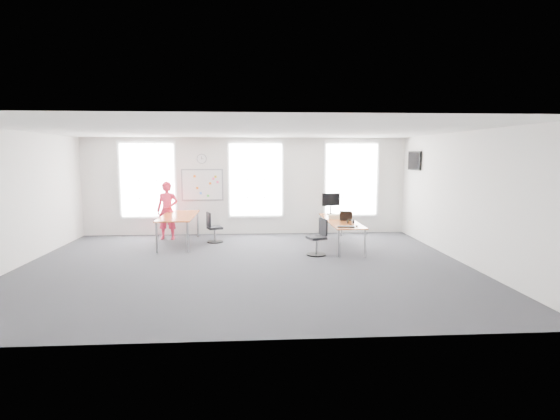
{
  "coord_description": "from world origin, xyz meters",
  "views": [
    {
      "loc": [
        0.16,
        -9.59,
        2.47
      ],
      "look_at": [
        0.87,
        1.2,
        1.1
      ],
      "focal_mm": 28.0,
      "sensor_mm": 36.0,
      "label": 1
    }
  ],
  "objects": [
    {
      "name": "lens_cap",
      "position": [
        2.68,
        1.27,
        0.7
      ],
      "size": [
        0.07,
        0.07,
        0.01
      ],
      "primitive_type": "cylinder",
      "rotation": [
        0.0,
        0.0,
        -0.16
      ],
      "color": "black",
      "rests_on": "desk_right"
    },
    {
      "name": "monitor",
      "position": [
        2.54,
        3.26,
        1.08
      ],
      "size": [
        0.56,
        0.23,
        0.63
      ],
      "rotation": [
        0.0,
        0.0,
        0.24
      ],
      "color": "black",
      "rests_on": "desk_right"
    },
    {
      "name": "person",
      "position": [
        -2.3,
        3.25,
        0.85
      ],
      "size": [
        0.66,
        0.47,
        1.71
      ],
      "primitive_type": "imported",
      "rotation": [
        0.0,
        0.0,
        -0.1
      ],
      "color": "#E22744",
      "rests_on": "ground"
    },
    {
      "name": "laptop_sleeve",
      "position": [
        2.7,
        1.92,
        0.83
      ],
      "size": [
        0.33,
        0.2,
        0.26
      ],
      "rotation": [
        0.0,
        0.0,
        -0.1
      ],
      "color": "black",
      "rests_on": "desk_right"
    },
    {
      "name": "chair_left",
      "position": [
        -0.93,
        2.7,
        0.38
      ],
      "size": [
        0.5,
        0.5,
        0.86
      ],
      "rotation": [
        0.0,
        0.0,
        1.92
      ],
      "color": "black",
      "rests_on": "ground"
    },
    {
      "name": "chair_right",
      "position": [
        1.8,
        0.94,
        0.4
      ],
      "size": [
        0.52,
        0.52,
        0.91
      ],
      "rotation": [
        0.0,
        0.0,
        -1.25
      ],
      "color": "black",
      "rests_on": "ground"
    },
    {
      "name": "window_left",
      "position": [
        -3.0,
        3.97,
        1.7
      ],
      "size": [
        1.6,
        0.06,
        2.2
      ],
      "primitive_type": "cube",
      "color": "white",
      "rests_on": "wall_back"
    },
    {
      "name": "wall_left",
      "position": [
        -5.0,
        0.0,
        1.5
      ],
      "size": [
        0.0,
        10.0,
        10.0
      ],
      "primitive_type": "plane",
      "rotation": [
        1.57,
        0.0,
        1.57
      ],
      "color": "silver",
      "rests_on": "ground"
    },
    {
      "name": "wall_back",
      "position": [
        0.0,
        4.0,
        1.5
      ],
      "size": [
        10.0,
        0.0,
        10.0
      ],
      "primitive_type": "plane",
      "rotation": [
        1.57,
        0.0,
        0.0
      ],
      "color": "silver",
      "rests_on": "ground"
    },
    {
      "name": "ceiling",
      "position": [
        0.0,
        0.0,
        3.0
      ],
      "size": [
        10.0,
        10.0,
        0.0
      ],
      "primitive_type": "plane",
      "rotation": [
        3.14,
        0.0,
        0.0
      ],
      "color": "white",
      "rests_on": "ground"
    },
    {
      "name": "wall_clock",
      "position": [
        -1.35,
        3.97,
        2.35
      ],
      "size": [
        0.3,
        0.04,
        0.3
      ],
      "primitive_type": "cylinder",
      "rotation": [
        1.57,
        0.0,
        0.0
      ],
      "color": "gray",
      "rests_on": "wall_back"
    },
    {
      "name": "keyboard",
      "position": [
        2.49,
        0.88,
        0.71
      ],
      "size": [
        0.45,
        0.24,
        0.02
      ],
      "primitive_type": "cube",
      "rotation": [
        0.0,
        0.0,
        -0.22
      ],
      "color": "black",
      "rests_on": "desk_right"
    },
    {
      "name": "window_right",
      "position": [
        3.3,
        3.97,
        1.7
      ],
      "size": [
        1.6,
        0.06,
        2.2
      ],
      "primitive_type": "cube",
      "color": "white",
      "rests_on": "wall_back"
    },
    {
      "name": "whiteboard",
      "position": [
        -1.35,
        3.97,
        1.55
      ],
      "size": [
        1.2,
        0.03,
        0.9
      ],
      "primitive_type": "cube",
      "color": "white",
      "rests_on": "wall_back"
    },
    {
      "name": "headphones",
      "position": [
        2.73,
        1.49,
        0.75
      ],
      "size": [
        0.19,
        0.1,
        0.11
      ],
      "rotation": [
        0.0,
        0.0,
        -0.25
      ],
      "color": "black",
      "rests_on": "desk_right"
    },
    {
      "name": "window_mid",
      "position": [
        0.3,
        3.97,
        1.7
      ],
      "size": [
        1.6,
        0.06,
        2.2
      ],
      "primitive_type": "cube",
      "color": "white",
      "rests_on": "wall_back"
    },
    {
      "name": "floor",
      "position": [
        0.0,
        0.0,
        0.0
      ],
      "size": [
        10.0,
        10.0,
        0.0
      ],
      "primitive_type": "plane",
      "color": "#242428",
      "rests_on": "ground"
    },
    {
      "name": "mouse",
      "position": [
        2.76,
        0.95,
        0.72
      ],
      "size": [
        0.07,
        0.11,
        0.04
      ],
      "primitive_type": "ellipsoid",
      "rotation": [
        0.0,
        0.0,
        -0.01
      ],
      "color": "black",
      "rests_on": "desk_right"
    },
    {
      "name": "paper_stack",
      "position": [
        2.48,
        2.36,
        0.76
      ],
      "size": [
        0.37,
        0.3,
        0.11
      ],
      "primitive_type": "cube",
      "rotation": [
        0.0,
        0.0,
        -0.15
      ],
      "color": "beige",
      "rests_on": "desk_right"
    },
    {
      "name": "desk_right",
      "position": [
        2.59,
        2.07,
        0.65
      ],
      "size": [
        0.76,
        2.87,
        0.7
      ],
      "color": "#BD5E2D",
      "rests_on": "ground"
    },
    {
      "name": "desk_left",
      "position": [
        -1.85,
        2.48,
        0.75
      ],
      "size": [
        0.89,
        2.24,
        0.82
      ],
      "color": "#BD5E2D",
      "rests_on": "ground"
    },
    {
      "name": "tv",
      "position": [
        4.95,
        3.0,
        2.3
      ],
      "size": [
        0.06,
        0.9,
        0.55
      ],
      "primitive_type": "cube",
      "color": "black",
      "rests_on": "wall_right"
    },
    {
      "name": "wall_front",
      "position": [
        0.0,
        -4.0,
        1.5
      ],
      "size": [
        10.0,
        0.0,
        10.0
      ],
      "primitive_type": "plane",
      "rotation": [
        -1.57,
        0.0,
        0.0
      ],
      "color": "silver",
      "rests_on": "ground"
    },
    {
      "name": "wall_right",
      "position": [
        5.0,
        0.0,
        1.5
      ],
      "size": [
        0.0,
        10.0,
        10.0
      ],
      "primitive_type": "plane",
      "rotation": [
        1.57,
        0.0,
        -1.57
      ],
      "color": "silver",
      "rests_on": "ground"
    }
  ]
}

